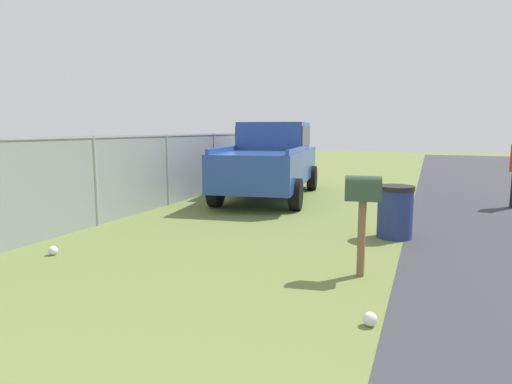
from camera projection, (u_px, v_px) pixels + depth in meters
mailbox at (363, 197)px, 5.59m from camera, size 0.27×0.48×1.31m
pickup_truck at (271, 158)px, 12.38m from camera, size 5.74×2.85×2.09m
trash_bin at (395, 212)px, 7.69m from camera, size 0.63×0.63×0.92m
fence_section at (95, 178)px, 8.61m from camera, size 15.34×0.07×1.77m
litter_bag_far_scatter at (370, 319)px, 4.25m from camera, size 0.14×0.14×0.14m
litter_bag_by_mailbox at (53, 251)px, 6.66m from camera, size 0.14×0.14×0.14m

